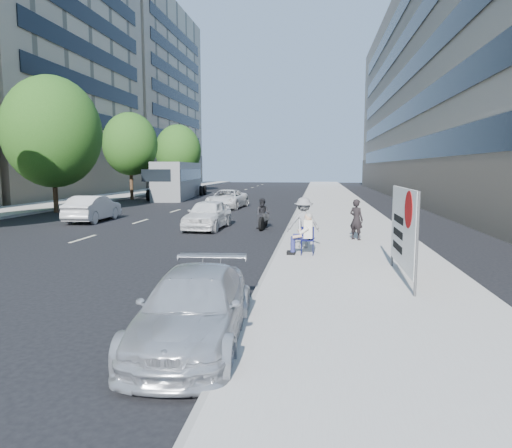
% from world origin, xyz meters
% --- Properties ---
extents(ground, '(160.00, 160.00, 0.00)m').
position_xyz_m(ground, '(0.00, 0.00, 0.00)').
color(ground, black).
rests_on(ground, ground).
extents(near_sidewalk, '(5.00, 120.00, 0.15)m').
position_xyz_m(near_sidewalk, '(4.00, 20.00, 0.07)').
color(near_sidewalk, '#AAA69F').
rests_on(near_sidewalk, ground).
extents(far_sidewalk, '(4.50, 120.00, 0.15)m').
position_xyz_m(far_sidewalk, '(-16.75, 20.00, 0.07)').
color(far_sidewalk, '#AAA69F').
rests_on(far_sidewalk, ground).
extents(far_bldg_north, '(22.00, 28.00, 28.00)m').
position_xyz_m(far_bldg_north, '(-30.00, 62.00, 14.00)').
color(far_bldg_north, '#C2B192').
rests_on(far_bldg_north, ground).
extents(near_building, '(14.00, 70.00, 20.00)m').
position_xyz_m(near_building, '(17.00, 32.00, 10.00)').
color(near_building, gray).
rests_on(near_building, ground).
extents(tree_far_c, '(6.00, 6.00, 8.47)m').
position_xyz_m(tree_far_c, '(-13.70, 18.00, 5.02)').
color(tree_far_c, '#382616').
rests_on(tree_far_c, ground).
extents(tree_far_d, '(4.80, 4.80, 7.65)m').
position_xyz_m(tree_far_d, '(-13.70, 30.00, 4.89)').
color(tree_far_d, '#382616').
rests_on(tree_far_d, ground).
extents(tree_far_e, '(5.40, 5.40, 7.89)m').
position_xyz_m(tree_far_e, '(-13.70, 44.00, 4.78)').
color(tree_far_e, '#382616').
rests_on(tree_far_e, ground).
extents(seated_protester, '(0.83, 1.12, 1.31)m').
position_xyz_m(seated_protester, '(2.35, 5.09, 0.87)').
color(seated_protester, '#12144F').
rests_on(seated_protester, near_sidewalk).
extents(jogger, '(1.20, 0.83, 1.69)m').
position_xyz_m(jogger, '(2.30, 6.29, 1.00)').
color(jogger, gray).
rests_on(jogger, near_sidewalk).
extents(pedestrian_woman, '(0.66, 0.63, 1.52)m').
position_xyz_m(pedestrian_woman, '(4.20, 8.27, 0.91)').
color(pedestrian_woman, black).
rests_on(pedestrian_woman, near_sidewalk).
extents(protest_banner, '(0.08, 3.06, 2.20)m').
position_xyz_m(protest_banner, '(4.78, 2.22, 1.40)').
color(protest_banner, '#4C4C4C').
rests_on(protest_banner, near_sidewalk).
extents(parked_sedan, '(1.88, 4.09, 1.16)m').
position_xyz_m(parked_sedan, '(0.80, -2.00, 0.58)').
color(parked_sedan, silver).
rests_on(parked_sedan, ground).
extents(white_sedan_near, '(1.76, 4.05, 1.36)m').
position_xyz_m(white_sedan_near, '(-2.28, 11.61, 0.68)').
color(white_sedan_near, white).
rests_on(white_sedan_near, ground).
extents(white_sedan_mid, '(1.61, 4.23, 1.38)m').
position_xyz_m(white_sedan_mid, '(-9.01, 13.72, 0.69)').
color(white_sedan_mid, silver).
rests_on(white_sedan_mid, ground).
extents(white_sedan_far, '(2.52, 4.82, 1.29)m').
position_xyz_m(white_sedan_far, '(-3.51, 22.39, 0.65)').
color(white_sedan_far, white).
rests_on(white_sedan_far, ground).
extents(motorcycle, '(0.76, 2.05, 1.42)m').
position_xyz_m(motorcycle, '(0.28, 11.84, 0.64)').
color(motorcycle, black).
rests_on(motorcycle, ground).
extents(bus, '(3.90, 12.29, 3.30)m').
position_xyz_m(bus, '(-10.21, 32.75, 1.64)').
color(bus, slate).
rests_on(bus, ground).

